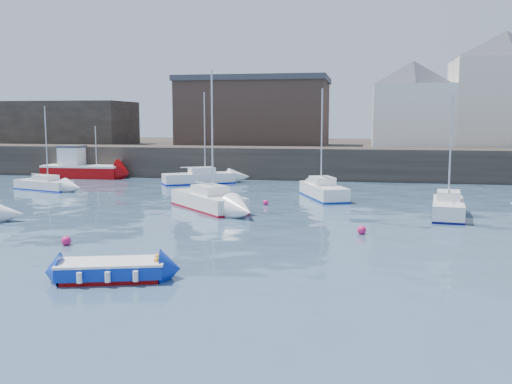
% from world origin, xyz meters
% --- Properties ---
extents(water, '(220.00, 220.00, 0.00)m').
position_xyz_m(water, '(0.00, 0.00, 0.00)').
color(water, '#2D4760').
rests_on(water, ground).
extents(quay_wall, '(90.00, 5.00, 3.00)m').
position_xyz_m(quay_wall, '(0.00, 35.00, 1.50)').
color(quay_wall, '#28231E').
rests_on(quay_wall, ground).
extents(land_strip, '(90.00, 32.00, 2.80)m').
position_xyz_m(land_strip, '(0.00, 53.00, 1.40)').
color(land_strip, '#28231E').
rests_on(land_strip, ground).
extents(bldg_east_a, '(13.36, 13.36, 11.80)m').
position_xyz_m(bldg_east_a, '(20.00, 42.00, 8.81)').
color(bldg_east_a, beige).
rests_on(bldg_east_a, land_strip).
extents(bldg_east_d, '(11.14, 11.14, 8.95)m').
position_xyz_m(bldg_east_d, '(11.00, 41.50, 7.36)').
color(bldg_east_d, white).
rests_on(bldg_east_d, land_strip).
extents(warehouse, '(16.40, 10.40, 7.60)m').
position_xyz_m(warehouse, '(-6.00, 43.00, 6.62)').
color(warehouse, '#3D2D26').
rests_on(warehouse, land_strip).
extents(bldg_west, '(14.00, 8.00, 5.00)m').
position_xyz_m(bldg_west, '(-28.00, 42.00, 5.30)').
color(bldg_west, '#353028').
rests_on(bldg_west, land_strip).
extents(blue_dinghy, '(4.05, 2.63, 0.71)m').
position_xyz_m(blue_dinghy, '(-2.62, -2.00, 0.40)').
color(blue_dinghy, '#9D0507').
rests_on(blue_dinghy, ground).
extents(fishing_boat, '(7.74, 3.04, 5.09)m').
position_xyz_m(fishing_boat, '(-21.40, 31.49, 0.98)').
color(fishing_boat, '#9D0507').
rests_on(fishing_boat, ground).
extents(sailboat_b, '(6.20, 6.48, 8.75)m').
position_xyz_m(sailboat_b, '(-3.56, 14.36, 0.57)').
color(sailboat_b, white).
rests_on(sailboat_b, ground).
extents(sailboat_c, '(2.40, 5.62, 7.18)m').
position_xyz_m(sailboat_c, '(11.14, 14.31, 0.55)').
color(sailboat_c, white).
rests_on(sailboat_c, ground).
extents(sailboat_e, '(5.53, 3.18, 6.78)m').
position_xyz_m(sailboat_e, '(-19.53, 21.73, 0.44)').
color(sailboat_e, white).
rests_on(sailboat_e, ground).
extents(sailboat_f, '(4.10, 6.40, 7.95)m').
position_xyz_m(sailboat_f, '(3.31, 20.99, 0.56)').
color(sailboat_f, white).
rests_on(sailboat_f, ground).
extents(sailboat_h, '(6.46, 5.01, 8.14)m').
position_xyz_m(sailboat_h, '(-8.34, 28.44, 0.53)').
color(sailboat_h, white).
rests_on(sailboat_h, ground).
extents(buoy_near, '(0.45, 0.45, 0.45)m').
position_xyz_m(buoy_near, '(-7.15, 2.98, 0.00)').
color(buoy_near, '#D51A5F').
rests_on(buoy_near, ground).
extents(buoy_mid, '(0.45, 0.45, 0.45)m').
position_xyz_m(buoy_mid, '(6.15, 8.12, 0.00)').
color(buoy_mid, '#D51A5F').
rests_on(buoy_mid, ground).
extents(buoy_far, '(0.36, 0.36, 0.36)m').
position_xyz_m(buoy_far, '(-0.26, 16.85, 0.00)').
color(buoy_far, '#D51A5F').
rests_on(buoy_far, ground).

